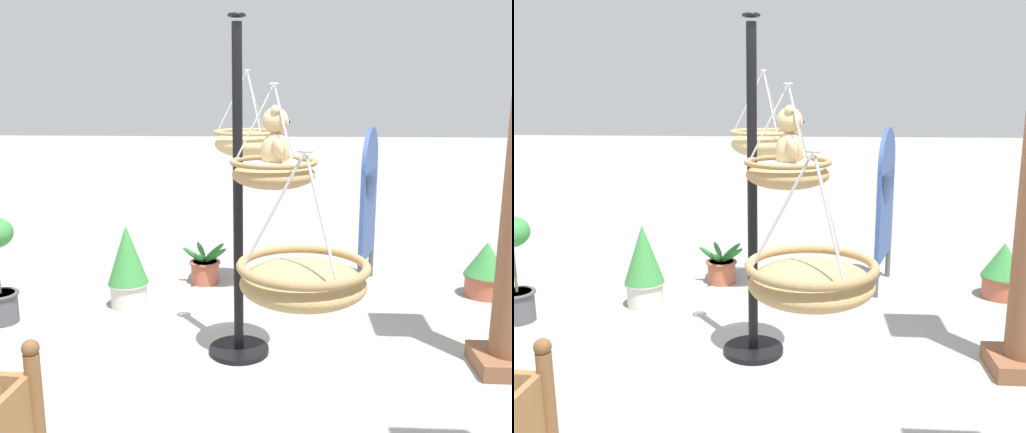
% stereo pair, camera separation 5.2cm
% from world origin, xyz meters
% --- Properties ---
extents(ground_plane, '(40.00, 40.00, 0.00)m').
position_xyz_m(ground_plane, '(0.00, 0.00, 0.00)').
color(ground_plane, gray).
extents(display_pole_central, '(0.44, 0.44, 2.38)m').
position_xyz_m(display_pole_central, '(-0.23, -0.06, 0.73)').
color(display_pole_central, black).
rests_on(display_pole_central, ground).
extents(hanging_basket_with_teddy, '(0.58, 0.58, 0.68)m').
position_xyz_m(hanging_basket_with_teddy, '(-0.08, 0.19, 1.37)').
color(hanging_basket_with_teddy, '#A37F51').
extents(teddy_bear, '(0.30, 0.27, 0.43)m').
position_xyz_m(teddy_bear, '(-0.08, 0.21, 1.55)').
color(teddy_bear, tan).
extents(hanging_basket_left_high, '(0.61, 0.61, 0.77)m').
position_xyz_m(hanging_basket_left_high, '(-1.52, -0.09, 1.43)').
color(hanging_basket_left_high, tan).
extents(hanging_basket_right_low, '(0.53, 0.53, 0.61)m').
position_xyz_m(hanging_basket_right_low, '(1.50, 0.35, 1.16)').
color(hanging_basket_right_low, tan).
extents(potted_plant_fern_front, '(0.36, 0.36, 0.74)m').
position_xyz_m(potted_plant_fern_front, '(-1.11, -1.12, 0.37)').
color(potted_plant_fern_front, beige).
rests_on(potted_plant_fern_front, ground).
extents(potted_plant_tall_leafy, '(0.30, 0.30, 0.89)m').
position_xyz_m(potted_plant_tall_leafy, '(-0.68, -2.08, 0.46)').
color(potted_plant_tall_leafy, '#4C4C51').
rests_on(potted_plant_tall_leafy, ground).
extents(potted_plant_bushy_green, '(0.39, 0.39, 0.52)m').
position_xyz_m(potted_plant_bushy_green, '(-1.54, 2.13, 0.27)').
color(potted_plant_bushy_green, '#AD563D').
rests_on(potted_plant_bushy_green, ground).
extents(potted_plant_small_succulent, '(0.51, 0.47, 0.39)m').
position_xyz_m(potted_plant_small_succulent, '(-1.77, -0.53, 0.15)').
color(potted_plant_small_succulent, '#AD563D').
rests_on(potted_plant_small_succulent, ground).
extents(display_sign_board, '(0.71, 0.25, 1.55)m').
position_xyz_m(display_sign_board, '(-1.77, 1.06, 0.91)').
color(display_sign_board, '#334C8C').
rests_on(display_sign_board, ground).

